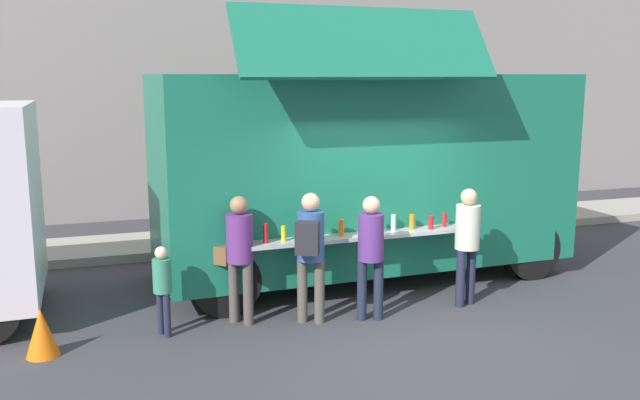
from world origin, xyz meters
name	(u,v)px	position (x,y,z in m)	size (l,w,h in m)	color
ground_plane	(423,337)	(0.00, 0.00, 0.00)	(60.00, 60.00, 0.00)	#38383D
curb_strip	(90,250)	(-3.76, 5.19, 0.07)	(28.00, 1.60, 0.15)	#9E998E
building_behind	(128,40)	(-2.76, 9.09, 3.83)	(32.00, 2.40, 7.66)	gray
food_truck_main	(363,168)	(0.24, 2.57, 1.67)	(6.17, 3.18, 3.91)	#196E53
traffic_cone_orange	(42,332)	(-4.24, 0.82, 0.28)	(0.36, 0.36, 0.55)	orange
trash_bin	(484,204)	(3.83, 4.89, 0.49)	(0.60, 0.60, 0.98)	#305C38
customer_front_ordering	(371,247)	(-0.38, 0.73, 0.95)	(0.33, 0.32, 1.59)	#1D2437
customer_mid_with_backpack	(310,245)	(-1.13, 0.85, 1.01)	(0.45, 0.54, 1.65)	#4E4942
customer_rear_waiting	(239,249)	(-1.96, 1.14, 0.96)	(0.47, 0.47, 1.62)	#4B4442
customer_extra_browsing	(467,236)	(1.06, 0.84, 0.95)	(0.32, 0.32, 1.60)	#1F2137
child_near_queue	(162,283)	(-2.91, 1.02, 0.65)	(0.22, 0.22, 1.09)	#1F2337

